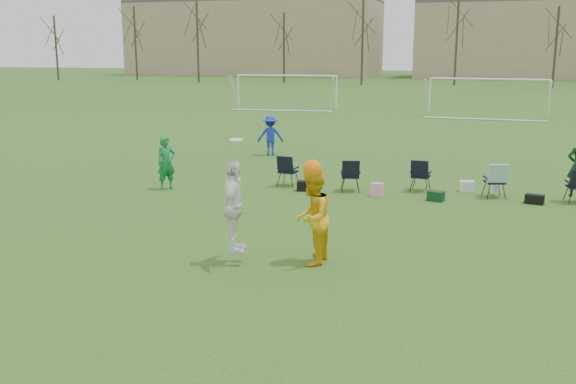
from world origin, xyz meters
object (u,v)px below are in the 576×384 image
(fielder_green_near, at_px, (166,163))
(center_contest, at_px, (280,212))
(fielder_blue, at_px, (270,135))
(goal_left, at_px, (287,82))
(goal_mid, at_px, (488,87))

(fielder_green_near, distance_m, center_contest, 7.86)
(fielder_green_near, xyz_separation_m, fielder_blue, (0.92, 7.14, -0.00))
(fielder_green_near, height_order, goal_left, goal_left)
(center_contest, bearing_deg, goal_left, 107.00)
(fielder_green_near, distance_m, fielder_blue, 7.20)
(fielder_blue, distance_m, goal_mid, 20.37)
(center_contest, height_order, goal_left, center_contest)
(fielder_green_near, relative_size, fielder_blue, 1.00)
(center_contest, bearing_deg, fielder_green_near, 133.86)
(goal_left, distance_m, goal_mid, 14.14)
(fielder_green_near, bearing_deg, goal_left, 47.24)
(fielder_green_near, bearing_deg, goal_mid, 17.71)
(fielder_green_near, relative_size, center_contest, 0.65)
(fielder_blue, bearing_deg, goal_mid, -135.38)
(goal_left, bearing_deg, goal_mid, -13.13)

